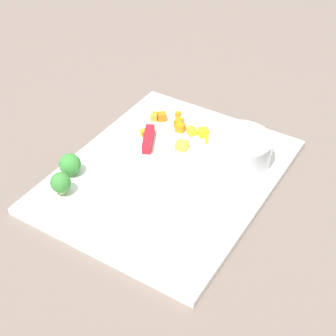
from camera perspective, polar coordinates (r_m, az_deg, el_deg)
ground_plane at (r=0.88m, az=0.00°, el=-1.11°), size 4.00×4.00×0.00m
cutting_board at (r=0.87m, az=0.00°, el=-0.81°), size 0.41×0.33×0.01m
prep_bowl at (r=0.89m, az=7.96°, el=2.06°), size 0.11×0.11×0.05m
chef_knife at (r=0.88m, az=-2.70°, el=0.44°), size 0.29×0.16×0.02m
carrot_dice_0 at (r=1.01m, az=-1.44°, el=5.98°), size 0.01×0.01×0.01m
carrot_dice_1 at (r=0.95m, az=-2.65°, el=3.96°), size 0.02×0.02×0.01m
carrot_dice_2 at (r=0.99m, az=-1.61°, el=5.64°), size 0.02×0.02×0.01m
carrot_dice_3 at (r=0.99m, az=-0.71°, el=5.71°), size 0.02×0.02×0.02m
carrot_dice_4 at (r=0.98m, az=1.20°, el=5.05°), size 0.02×0.02×0.01m
carrot_dice_5 at (r=1.01m, az=1.12°, el=5.99°), size 0.01×0.01×0.01m
carrot_dice_6 at (r=0.96m, az=1.37°, el=4.50°), size 0.02×0.02×0.01m
pepper_dice_0 at (r=0.94m, az=4.57°, el=3.25°), size 0.02×0.02×0.01m
pepper_dice_1 at (r=0.95m, az=3.86°, el=3.99°), size 0.03×0.03×0.01m
pepper_dice_2 at (r=0.92m, az=1.56°, el=2.53°), size 0.02×0.02×0.01m
pepper_dice_3 at (r=0.94m, az=5.68°, el=3.45°), size 0.02×0.02×0.02m
pepper_dice_4 at (r=0.96m, az=2.64°, el=4.13°), size 0.02×0.02×0.01m
broccoli_floret_0 at (r=0.87m, az=-10.82°, el=0.37°), size 0.04×0.04×0.04m
broccoli_floret_1 at (r=0.83m, az=-11.83°, el=-1.62°), size 0.03×0.03×0.04m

